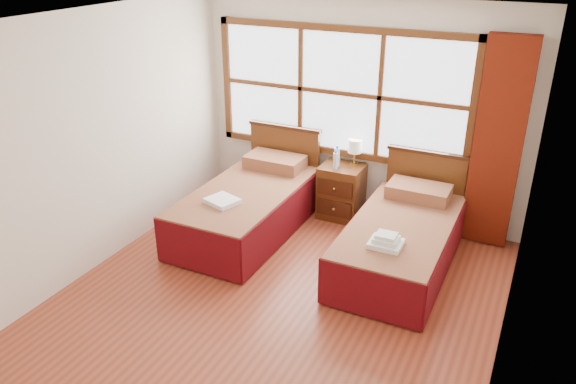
% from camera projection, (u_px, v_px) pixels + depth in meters
% --- Properties ---
extents(floor, '(4.50, 4.50, 0.00)m').
position_uv_depth(floor, '(274.00, 303.00, 5.35)').
color(floor, brown).
rests_on(floor, ground).
extents(ceiling, '(4.50, 4.50, 0.00)m').
position_uv_depth(ceiling, '(271.00, 21.00, 4.26)').
color(ceiling, white).
rests_on(ceiling, wall_back).
extents(wall_back, '(4.00, 0.00, 4.00)m').
position_uv_depth(wall_back, '(360.00, 111.00, 6.65)').
color(wall_back, silver).
rests_on(wall_back, floor).
extents(wall_left, '(0.00, 4.50, 4.50)m').
position_uv_depth(wall_left, '(95.00, 144.00, 5.60)').
color(wall_left, silver).
rests_on(wall_left, floor).
extents(wall_right, '(0.00, 4.50, 4.50)m').
position_uv_depth(wall_right, '(521.00, 226.00, 4.01)').
color(wall_right, silver).
rests_on(wall_right, floor).
extents(window, '(3.16, 0.06, 1.56)m').
position_uv_depth(window, '(339.00, 93.00, 6.63)').
color(window, white).
rests_on(window, wall_back).
extents(curtain, '(0.50, 0.16, 2.30)m').
position_uv_depth(curtain, '(498.00, 145.00, 5.95)').
color(curtain, '#65180A').
rests_on(curtain, wall_back).
extents(bed_left, '(1.05, 2.07, 1.02)m').
position_uv_depth(bed_left, '(249.00, 206.00, 6.57)').
color(bed_left, '#371A0B').
rests_on(bed_left, floor).
extents(bed_right, '(1.01, 2.03, 0.97)m').
position_uv_depth(bed_right, '(401.00, 240.00, 5.85)').
color(bed_right, '#371A0B').
rests_on(bed_right, floor).
extents(nightstand, '(0.50, 0.49, 0.67)m').
position_uv_depth(nightstand, '(341.00, 191.00, 6.88)').
color(nightstand, '#572E13').
rests_on(nightstand, floor).
extents(towels_left, '(0.39, 0.37, 0.05)m').
position_uv_depth(towels_left, '(222.00, 201.00, 6.09)').
color(towels_left, white).
rests_on(towels_left, bed_left).
extents(towels_right, '(0.31, 0.27, 0.13)m').
position_uv_depth(towels_right, '(386.00, 241.00, 5.28)').
color(towels_right, white).
rests_on(towels_right, bed_right).
extents(lamp, '(0.16, 0.16, 0.31)m').
position_uv_depth(lamp, '(355.00, 147.00, 6.71)').
color(lamp, gold).
rests_on(lamp, nightstand).
extents(bottle_near, '(0.06, 0.06, 0.22)m').
position_uv_depth(bottle_near, '(336.00, 161.00, 6.63)').
color(bottle_near, '#C0DBF7').
rests_on(bottle_near, nightstand).
extents(bottle_far, '(0.07, 0.07, 0.26)m').
position_uv_depth(bottle_far, '(337.00, 157.00, 6.70)').
color(bottle_far, '#C0DBF7').
rests_on(bottle_far, nightstand).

